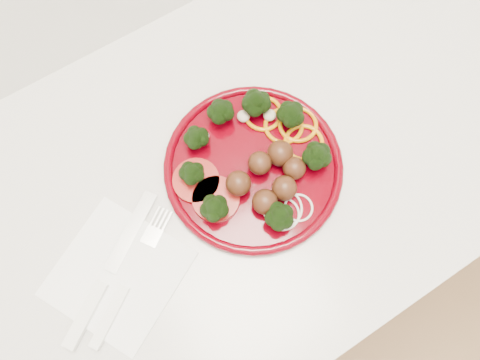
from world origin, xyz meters
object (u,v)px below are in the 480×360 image
napkin (118,274)px  knife (100,287)px  fork (119,299)px  plate (255,162)px

napkin → knife: 0.03m
napkin → fork: (-0.01, -0.03, 0.01)m
fork → plate: bearing=-19.6°
plate → napkin: (-0.25, -0.03, -0.02)m
plate → fork: bearing=-166.2°
plate → napkin: bearing=-172.8°
knife → fork: size_ratio=1.13×
napkin → knife: bearing=-169.3°
plate → fork: 0.27m
plate → knife: bearing=-172.4°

